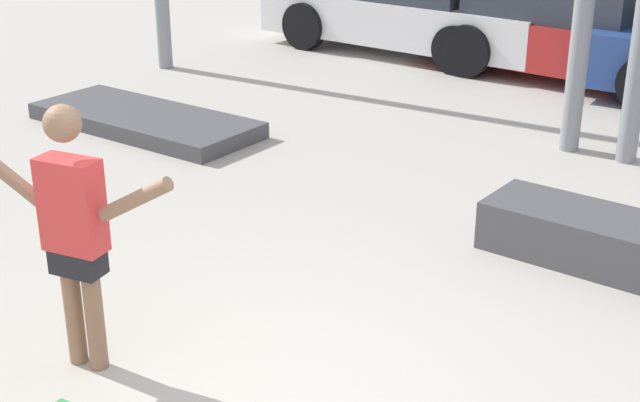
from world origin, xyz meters
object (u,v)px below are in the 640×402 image
at_px(skateboarder, 74,225).
at_px(parked_car_white, 410,7).
at_px(grind_box, 637,249).
at_px(parked_car_red, 568,27).
at_px(manual_pad, 145,120).

relative_size(skateboarder, parked_car_white, 0.37).
relative_size(grind_box, parked_car_white, 0.51).
height_order(skateboarder, parked_car_red, skateboarder).
bearing_deg(grind_box, parked_car_red, 117.50).
relative_size(parked_car_white, parked_car_red, 1.11).
bearing_deg(manual_pad, parked_car_white, 86.30).
relative_size(grind_box, parked_car_red, 0.57).
height_order(grind_box, parked_car_red, parked_car_red).
bearing_deg(skateboarder, parked_car_white, 96.67).
bearing_deg(skateboarder, parked_car_red, 80.87).
xyz_separation_m(skateboarder, parked_car_white, (-2.99, 8.62, -0.26)).
relative_size(grind_box, manual_pad, 0.86).
height_order(manual_pad, parked_car_red, parked_car_red).
bearing_deg(grind_box, parked_car_white, 134.45).
distance_m(grind_box, manual_pad, 5.61).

